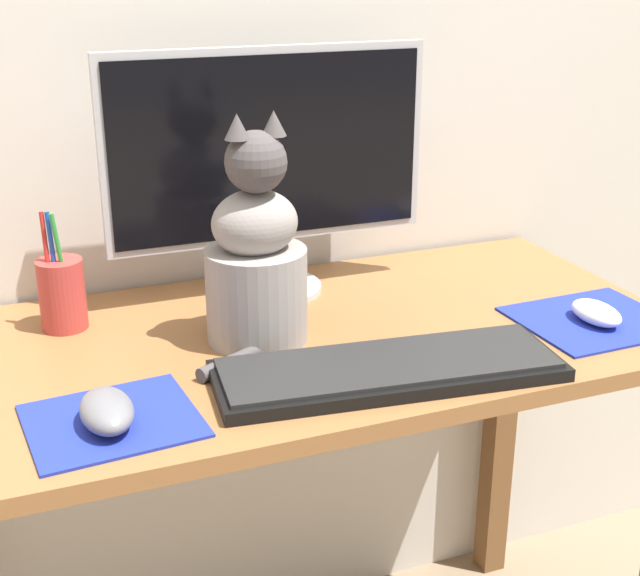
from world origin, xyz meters
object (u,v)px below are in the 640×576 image
at_px(computer_mouse_left, 107,411).
at_px(cat, 256,259).
at_px(keyboard, 388,369).
at_px(monitor, 268,160).
at_px(computer_mouse_right, 596,313).
at_px(pen_cup, 62,293).

relative_size(computer_mouse_left, cat, 0.32).
bearing_deg(keyboard, monitor, 103.23).
height_order(computer_mouse_left, computer_mouse_right, computer_mouse_left).
relative_size(monitor, computer_mouse_right, 5.52).
bearing_deg(keyboard, computer_mouse_left, -173.56).
bearing_deg(pen_cup, computer_mouse_left, -88.02).
relative_size(computer_mouse_left, computer_mouse_right, 1.12).
bearing_deg(computer_mouse_right, cat, 164.63).
xyz_separation_m(keyboard, computer_mouse_left, (-0.37, 0.00, 0.01)).
relative_size(computer_mouse_left, pen_cup, 0.59).
distance_m(monitor, computer_mouse_left, 0.53).
distance_m(monitor, pen_cup, 0.38).
bearing_deg(computer_mouse_right, pen_cup, 159.31).
relative_size(keyboard, pen_cup, 2.63).
bearing_deg(cat, pen_cup, 143.52).
distance_m(computer_mouse_left, computer_mouse_right, 0.75).
relative_size(monitor, computer_mouse_left, 4.94).
bearing_deg(computer_mouse_right, computer_mouse_left, -176.59).
relative_size(keyboard, cat, 1.44).
height_order(computer_mouse_left, cat, cat).
distance_m(computer_mouse_left, cat, 0.32).
relative_size(computer_mouse_right, pen_cup, 0.52).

